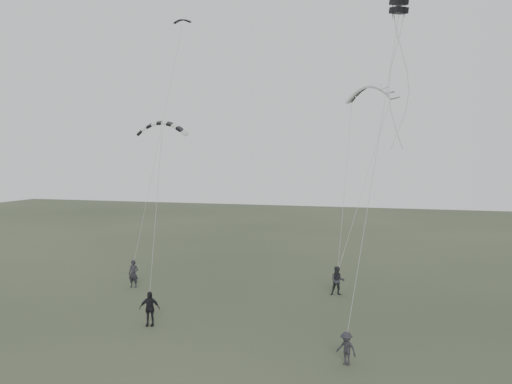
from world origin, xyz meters
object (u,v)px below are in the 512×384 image
(kite_pale_large, at_px, (371,86))
(flyer_center, at_px, (150,309))
(flyer_left, at_px, (133,274))
(kite_box, at_px, (399,6))
(flyer_far, at_px, (346,348))
(kite_dark_small, at_px, (182,20))
(kite_striped, at_px, (162,123))
(flyer_right, at_px, (338,281))

(kite_pale_large, bearing_deg, flyer_center, -95.47)
(kite_pale_large, bearing_deg, flyer_left, -122.41)
(kite_box, bearing_deg, flyer_center, 158.13)
(flyer_far, xyz_separation_m, kite_pale_large, (-0.12, 17.73, 13.85))
(kite_dark_small, height_order, kite_striped, kite_dark_small)
(flyer_far, bearing_deg, kite_dark_small, 160.73)
(flyer_left, relative_size, flyer_far, 1.31)
(kite_dark_small, bearing_deg, kite_pale_large, 17.22)
(kite_dark_small, bearing_deg, flyer_left, -115.16)
(flyer_right, height_order, kite_striped, kite_striped)
(flyer_left, xyz_separation_m, flyer_far, (15.78, -9.25, -0.23))
(flyer_right, distance_m, kite_dark_small, 22.18)
(flyer_right, height_order, flyer_center, flyer_right)
(kite_striped, bearing_deg, kite_box, -16.72)
(flyer_left, height_order, flyer_right, flyer_left)
(flyer_center, xyz_separation_m, kite_box, (12.70, 3.29, 15.93))
(kite_box, bearing_deg, flyer_left, 131.83)
(flyer_left, relative_size, kite_dark_small, 1.48)
(flyer_left, distance_m, kite_box, 24.07)
(kite_dark_small, bearing_deg, flyer_center, -75.04)
(kite_box, bearing_deg, kite_pale_large, 63.08)
(flyer_far, bearing_deg, flyer_left, 174.73)
(flyer_right, bearing_deg, flyer_far, -92.36)
(flyer_left, xyz_separation_m, kite_pale_large, (15.66, 8.47, 13.62))
(flyer_left, bearing_deg, kite_striped, -47.87)
(flyer_right, height_order, kite_pale_large, kite_pale_large)
(flyer_right, relative_size, flyer_center, 1.02)
(flyer_right, bearing_deg, kite_dark_small, 158.13)
(flyer_far, relative_size, kite_pale_large, 0.34)
(flyer_center, relative_size, kite_box, 2.52)
(kite_dark_small, xyz_separation_m, kite_box, (15.70, -7.93, -2.56))
(flyer_left, height_order, kite_pale_large, kite_pale_large)
(flyer_far, bearing_deg, kite_box, 96.18)
(kite_pale_large, bearing_deg, kite_striped, -102.88)
(flyer_center, bearing_deg, flyer_left, 108.47)
(flyer_right, xyz_separation_m, kite_pale_large, (1.61, 6.52, 13.62))
(flyer_center, xyz_separation_m, kite_dark_small, (-2.99, 11.22, 18.50))
(kite_box, bearing_deg, flyer_right, 86.40)
(kite_striped, xyz_separation_m, kite_box, (13.31, 0.34, 5.72))
(kite_dark_small, bearing_deg, flyer_right, -10.73)
(kite_striped, distance_m, kite_box, 14.49)
(flyer_right, distance_m, kite_box, 17.27)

